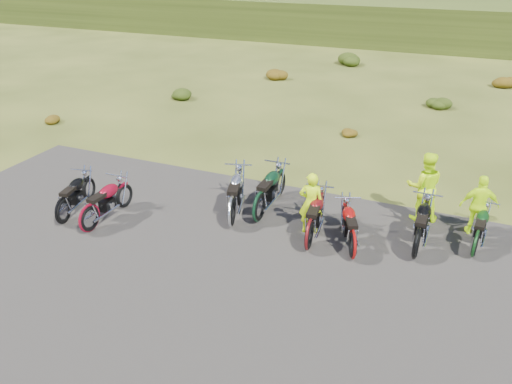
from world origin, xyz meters
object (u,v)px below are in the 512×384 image
at_px(motorcycle_0, 66,223).
at_px(person_middle, 311,204).
at_px(motorcycle_3, 232,226).
at_px(motorcycle_7, 472,257).

bearing_deg(motorcycle_0, person_middle, -82.60).
relative_size(motorcycle_3, person_middle, 1.43).
bearing_deg(motorcycle_3, motorcycle_0, 94.41).
distance_m(motorcycle_3, motorcycle_7, 5.96).
bearing_deg(motorcycle_7, motorcycle_3, 105.68).
bearing_deg(motorcycle_7, person_middle, 102.98).
relative_size(motorcycle_0, person_middle, 1.25).
distance_m(motorcycle_0, person_middle, 6.52).
relative_size(motorcycle_0, motorcycle_7, 1.08).
bearing_deg(motorcycle_7, motorcycle_0, 110.74).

